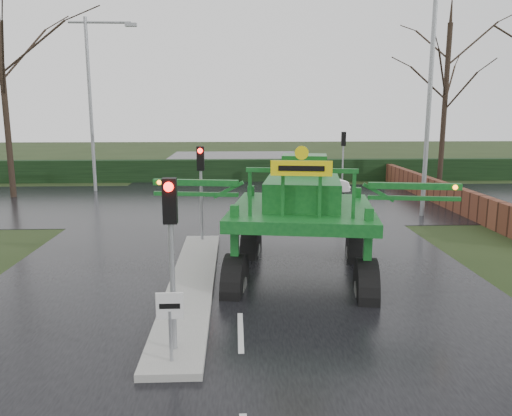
{
  "coord_description": "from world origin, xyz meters",
  "views": [
    {
      "loc": [
        -0.1,
        -10.12,
        4.72
      ],
      "look_at": [
        0.5,
        3.92,
        2.0
      ],
      "focal_mm": 35.0,
      "sensor_mm": 36.0,
      "label": 1
    }
  ],
  "objects_px": {
    "traffic_signal_near": "(171,228)",
    "street_light_right": "(424,82)",
    "traffic_signal_mid": "(201,173)",
    "traffic_signal_far": "(343,147)",
    "crop_sprayer": "(236,204)",
    "street_light_left_far": "(95,89)",
    "white_sedan": "(313,194)",
    "keep_left_sign": "(170,316)"
  },
  "relations": [
    {
      "from": "keep_left_sign",
      "to": "white_sedan",
      "type": "distance_m",
      "value": 20.65
    },
    {
      "from": "crop_sprayer",
      "to": "white_sedan",
      "type": "bearing_deg",
      "value": 82.55
    },
    {
      "from": "traffic_signal_mid",
      "to": "crop_sprayer",
      "type": "bearing_deg",
      "value": -74.94
    },
    {
      "from": "keep_left_sign",
      "to": "white_sedan",
      "type": "bearing_deg",
      "value": 73.75
    },
    {
      "from": "traffic_signal_far",
      "to": "white_sedan",
      "type": "distance_m",
      "value": 3.71
    },
    {
      "from": "keep_left_sign",
      "to": "traffic_signal_near",
      "type": "xyz_separation_m",
      "value": [
        0.0,
        0.49,
        1.53
      ]
    },
    {
      "from": "traffic_signal_near",
      "to": "white_sedan",
      "type": "bearing_deg",
      "value": 73.36
    },
    {
      "from": "traffic_signal_far",
      "to": "crop_sprayer",
      "type": "height_order",
      "value": "crop_sprayer"
    },
    {
      "from": "traffic_signal_mid",
      "to": "street_light_right",
      "type": "relative_size",
      "value": 0.35
    },
    {
      "from": "white_sedan",
      "to": "street_light_right",
      "type": "bearing_deg",
      "value": -158.03
    },
    {
      "from": "traffic_signal_mid",
      "to": "street_light_left_far",
      "type": "relative_size",
      "value": 0.35
    },
    {
      "from": "keep_left_sign",
      "to": "traffic_signal_far",
      "type": "distance_m",
      "value": 22.93
    },
    {
      "from": "keep_left_sign",
      "to": "street_light_right",
      "type": "distance_m",
      "value": 17.23
    },
    {
      "from": "traffic_signal_near",
      "to": "white_sedan",
      "type": "xyz_separation_m",
      "value": [
        5.77,
        19.31,
        -2.59
      ]
    },
    {
      "from": "street_light_left_far",
      "to": "white_sedan",
      "type": "relative_size",
      "value": 2.49
    },
    {
      "from": "traffic_signal_mid",
      "to": "traffic_signal_far",
      "type": "relative_size",
      "value": 1.0
    },
    {
      "from": "traffic_signal_near",
      "to": "crop_sprayer",
      "type": "distance_m",
      "value": 4.15
    },
    {
      "from": "keep_left_sign",
      "to": "street_light_right",
      "type": "height_order",
      "value": "street_light_right"
    },
    {
      "from": "keep_left_sign",
      "to": "street_light_right",
      "type": "xyz_separation_m",
      "value": [
        9.49,
        13.5,
        4.93
      ]
    },
    {
      "from": "keep_left_sign",
      "to": "traffic_signal_near",
      "type": "height_order",
      "value": "traffic_signal_near"
    },
    {
      "from": "traffic_signal_far",
      "to": "street_light_right",
      "type": "distance_m",
      "value": 8.86
    },
    {
      "from": "crop_sprayer",
      "to": "white_sedan",
      "type": "xyz_separation_m",
      "value": [
        4.55,
        15.35,
        -2.29
      ]
    },
    {
      "from": "traffic_signal_mid",
      "to": "traffic_signal_far",
      "type": "distance_m",
      "value": 14.75
    },
    {
      "from": "street_light_left_far",
      "to": "crop_sprayer",
      "type": "height_order",
      "value": "street_light_left_far"
    },
    {
      "from": "traffic_signal_near",
      "to": "street_light_right",
      "type": "height_order",
      "value": "street_light_right"
    },
    {
      "from": "traffic_signal_mid",
      "to": "traffic_signal_far",
      "type": "bearing_deg",
      "value": 58.07
    },
    {
      "from": "keep_left_sign",
      "to": "white_sedan",
      "type": "xyz_separation_m",
      "value": [
        5.77,
        19.8,
        -1.06
      ]
    },
    {
      "from": "keep_left_sign",
      "to": "crop_sprayer",
      "type": "bearing_deg",
      "value": 74.62
    },
    {
      "from": "keep_left_sign",
      "to": "traffic_signal_far",
      "type": "height_order",
      "value": "traffic_signal_far"
    },
    {
      "from": "keep_left_sign",
      "to": "traffic_signal_mid",
      "type": "height_order",
      "value": "traffic_signal_mid"
    },
    {
      "from": "keep_left_sign",
      "to": "traffic_signal_near",
      "type": "bearing_deg",
      "value": 90.0
    },
    {
      "from": "street_light_right",
      "to": "crop_sprayer",
      "type": "bearing_deg",
      "value": -132.42
    },
    {
      "from": "traffic_signal_mid",
      "to": "traffic_signal_far",
      "type": "height_order",
      "value": "same"
    },
    {
      "from": "traffic_signal_near",
      "to": "street_light_right",
      "type": "relative_size",
      "value": 0.35
    },
    {
      "from": "street_light_left_far",
      "to": "traffic_signal_far",
      "type": "bearing_deg",
      "value": 0.03
    },
    {
      "from": "white_sedan",
      "to": "keep_left_sign",
      "type": "bearing_deg",
      "value": 155.12
    },
    {
      "from": "street_light_right",
      "to": "crop_sprayer",
      "type": "height_order",
      "value": "street_light_right"
    },
    {
      "from": "traffic_signal_near",
      "to": "traffic_signal_far",
      "type": "bearing_deg",
      "value": 69.64
    },
    {
      "from": "street_light_right",
      "to": "white_sedan",
      "type": "height_order",
      "value": "street_light_right"
    },
    {
      "from": "traffic_signal_near",
      "to": "street_light_right",
      "type": "bearing_deg",
      "value": 53.87
    },
    {
      "from": "traffic_signal_far",
      "to": "street_light_left_far",
      "type": "relative_size",
      "value": 0.35
    },
    {
      "from": "crop_sprayer",
      "to": "street_light_left_far",
      "type": "bearing_deg",
      "value": 124.5
    }
  ]
}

